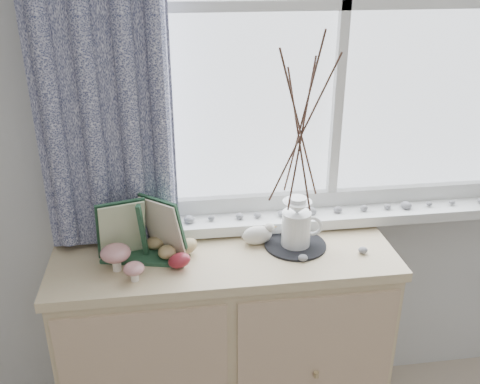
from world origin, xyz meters
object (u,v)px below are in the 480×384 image
Objects in this scene: sideboard at (225,348)px; toadstool_cluster at (120,258)px; twig_pitcher at (301,127)px; botanical_book at (142,233)px.

toadstool_cluster reaches higher than sideboard.
toadstool_cluster is at bearing -166.93° from sideboard.
botanical_book is at bearing -156.29° from twig_pitcher.
sideboard is 3.61× the size of botanical_book.
toadstool_cluster is (-0.07, -0.05, -0.06)m from botanical_book.
twig_pitcher reaches higher than sideboard.
botanical_book is at bearing -173.51° from sideboard.
botanical_book is 0.63m from twig_pitcher.
sideboard is 0.91m from twig_pitcher.
toadstool_cluster is at bearing -132.78° from botanical_book.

